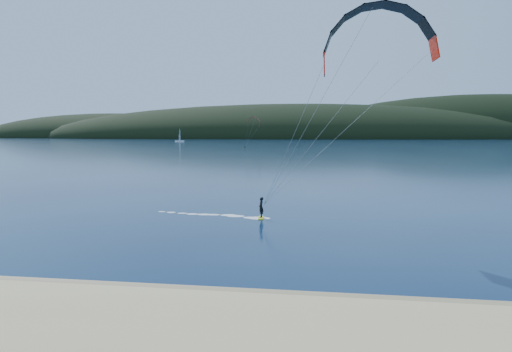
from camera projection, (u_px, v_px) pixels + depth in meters
The scene contains 6 objects.
ground at pixel (175, 344), 15.86m from camera, with size 1800.00×1800.00×0.00m, color #071539.
wet_sand at pixel (207, 297), 20.29m from camera, with size 220.00×2.50×0.10m.
headland at pixel (320, 138), 749.98m from camera, with size 1200.00×310.00×140.00m.
kitesurfer_near at pixel (372, 67), 32.67m from camera, with size 23.95×7.57×15.60m.
kitesurfer_far at pixel (253, 124), 215.10m from camera, with size 9.28×7.14×14.66m.
sailboat at pixel (180, 141), 420.26m from camera, with size 8.88×5.61×12.45m.
Camera 1 is at (5.03, -14.67, 7.32)m, focal length 31.81 mm.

